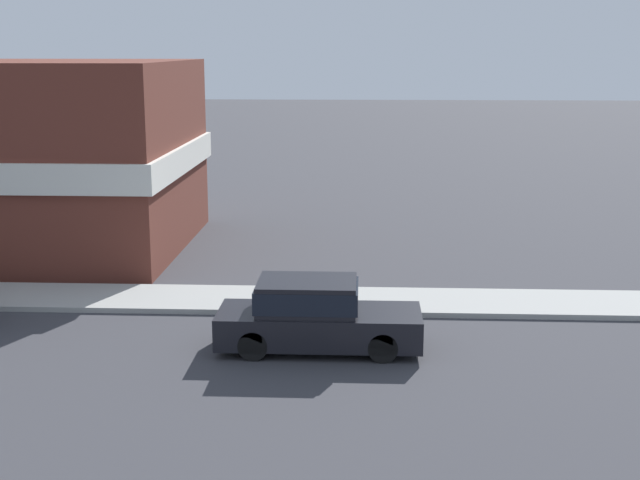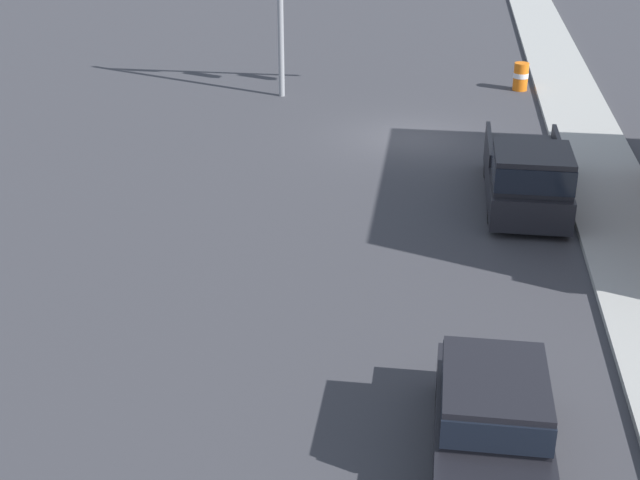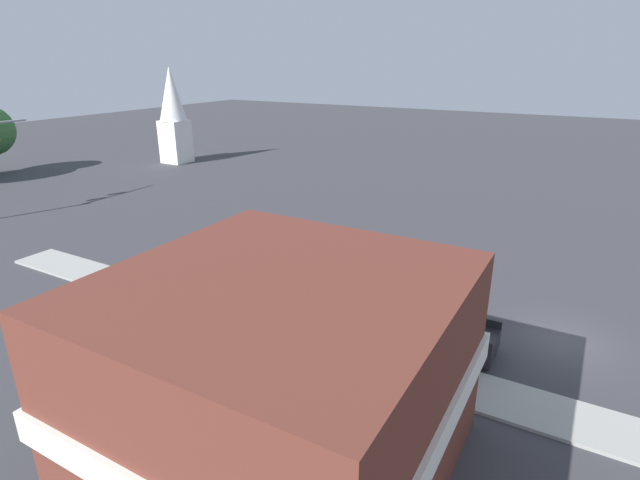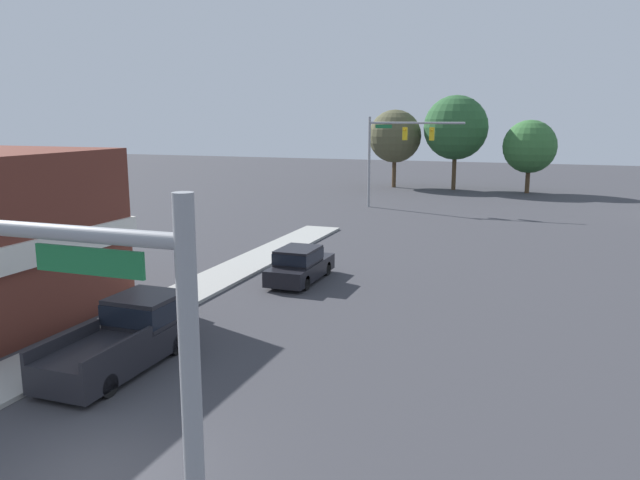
% 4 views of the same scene
% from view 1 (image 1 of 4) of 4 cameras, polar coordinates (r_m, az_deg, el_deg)
% --- Properties ---
extents(car_lead, '(1.79, 4.58, 1.62)m').
position_cam_1_polar(car_lead, '(20.14, -0.36, -4.76)').
color(car_lead, black).
rests_on(car_lead, ground).
extents(corner_brick_building, '(9.81, 9.54, 6.28)m').
position_cam_1_polar(corner_brick_building, '(31.49, -17.15, 5.16)').
color(corner_brick_building, brown).
rests_on(corner_brick_building, ground).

